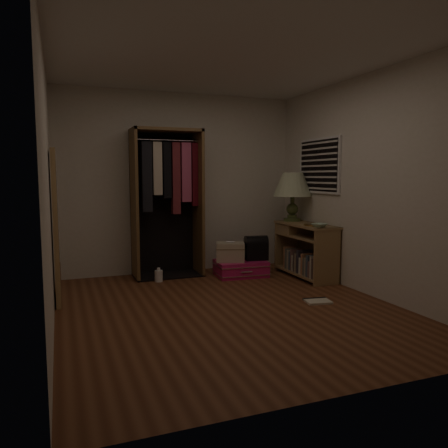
{
  "coord_description": "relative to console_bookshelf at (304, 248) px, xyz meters",
  "views": [
    {
      "loc": [
        -1.67,
        -4.22,
        1.41
      ],
      "look_at": [
        0.3,
        0.95,
        0.8
      ],
      "focal_mm": 35.0,
      "sensor_mm": 36.0,
      "label": 1
    }
  ],
  "objects": [
    {
      "name": "black_bag",
      "position": [
        -0.59,
        0.34,
        -0.0
      ],
      "size": [
        0.35,
        0.26,
        0.35
      ],
      "rotation": [
        0.0,
        0.0,
        -0.17
      ],
      "color": "black",
      "rests_on": "pink_suitcase"
    },
    {
      "name": "ground",
      "position": [
        -1.54,
        -1.02,
        -0.4
      ],
      "size": [
        4.0,
        4.0,
        0.0
      ],
      "primitive_type": "plane",
      "color": "#5C2F1A",
      "rests_on": "ground"
    },
    {
      "name": "room_walls",
      "position": [
        -1.46,
        -0.98,
        1.1
      ],
      "size": [
        3.52,
        4.02,
        2.6
      ],
      "color": "beige",
      "rests_on": "ground"
    },
    {
      "name": "open_wardrobe",
      "position": [
        -1.77,
        0.75,
        0.81
      ],
      "size": [
        0.96,
        0.5,
        2.05
      ],
      "color": "brown",
      "rests_on": "ground"
    },
    {
      "name": "floor_mirror",
      "position": [
        -3.24,
        -0.02,
        0.45
      ],
      "size": [
        0.06,
        0.8,
        1.7
      ],
      "color": "#A88351",
      "rests_on": "ground"
    },
    {
      "name": "ceramic_bowl",
      "position": [
        -0.05,
        -0.43,
        0.37
      ],
      "size": [
        0.24,
        0.24,
        0.05
      ],
      "primitive_type": "imported",
      "rotation": [
        0.0,
        0.0,
        0.32
      ],
      "color": "#AED1B5",
      "rests_on": "console_bookshelf"
    },
    {
      "name": "white_jug",
      "position": [
        -1.99,
        0.42,
        -0.32
      ],
      "size": [
        0.13,
        0.13,
        0.19
      ],
      "rotation": [
        0.0,
        0.0,
        0.29
      ],
      "color": "white",
      "rests_on": "ground"
    },
    {
      "name": "floor_book",
      "position": [
        -0.52,
        -1.15,
        -0.39
      ],
      "size": [
        0.31,
        0.26,
        0.03
      ],
      "rotation": [
        0.0,
        0.0,
        -0.16
      ],
      "color": "beige",
      "rests_on": "ground"
    },
    {
      "name": "console_bookshelf",
      "position": [
        0.0,
        0.0,
        0.0
      ],
      "size": [
        0.42,
        1.12,
        0.75
      ],
      "color": "olive",
      "rests_on": "ground"
    },
    {
      "name": "table_lamp",
      "position": [
        0.0,
        0.36,
        0.87
      ],
      "size": [
        0.58,
        0.58,
        0.71
      ],
      "rotation": [
        0.0,
        0.0,
        0.02
      ],
      "color": "#3D4B24",
      "rests_on": "console_bookshelf"
    },
    {
      "name": "brass_tray",
      "position": [
        0.0,
        -0.25,
        0.36
      ],
      "size": [
        0.37,
        0.37,
        0.02
      ],
      "rotation": [
        0.0,
        0.0,
        -0.32
      ],
      "color": "#A27C3E",
      "rests_on": "console_bookshelf"
    },
    {
      "name": "pink_suitcase",
      "position": [
        -0.82,
        0.35,
        -0.29
      ],
      "size": [
        0.75,
        0.57,
        0.22
      ],
      "rotation": [
        0.0,
        0.0,
        -0.07
      ],
      "color": "#C0175A",
      "rests_on": "ground"
    },
    {
      "name": "train_case",
      "position": [
        -0.98,
        0.35,
        -0.05
      ],
      "size": [
        0.46,
        0.39,
        0.28
      ],
      "rotation": [
        0.0,
        0.0,
        -0.35
      ],
      "color": "tan",
      "rests_on": "pink_suitcase"
    }
  ]
}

